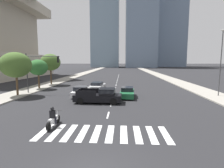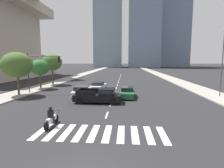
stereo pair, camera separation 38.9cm
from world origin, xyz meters
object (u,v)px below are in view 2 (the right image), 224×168
Objects in this scene: sedan_green_0 at (127,93)px; street_lamp_east at (223,59)px; motorcycle_third at (51,118)px; street_tree_second at (40,67)px; sedan_white_2 at (81,91)px; sedan_white_1 at (98,86)px; traffic_signal_far at (40,66)px; street_tree_third at (52,62)px; street_tree_nearest at (17,65)px; pickup_truck at (100,96)px.

sedan_green_0 is 0.54× the size of street_lamp_east.
street_tree_second is at bearing 30.11° from motorcycle_third.
motorcycle_third is 11.39m from sedan_white_2.
sedan_white_2 reaches higher than sedan_white_1.
sedan_green_0 is at bearing -175.55° from street_lamp_east.
street_lamp_east is (12.22, 0.95, 4.46)m from sedan_green_0.
sedan_white_1 is 0.86× the size of traffic_signal_far.
motorcycle_third is 0.37× the size of street_tree_third.
street_tree_nearest is 1.19× the size of street_tree_second.
pickup_truck is 0.63× the size of street_lamp_east.
sedan_white_2 is 0.81× the size of traffic_signal_far.
sedan_white_1 is 9.41m from traffic_signal_far.
pickup_truck is (2.48, 7.65, 0.23)m from motorcycle_third.
traffic_signal_far reaches higher than street_tree_second.
street_tree_second is at bearing 92.35° from sedan_white_1.
sedan_white_1 is 5.52m from sedan_white_2.
pickup_truck is 0.93× the size of street_tree_nearest.
street_lamp_east is (17.87, 12.05, 4.49)m from motorcycle_third.
street_tree_second is at bearing 54.51° from sedan_white_2.
traffic_signal_far reaches higher than sedan_white_2.
motorcycle_third is 0.41× the size of pickup_truck.
street_tree_second reaches higher than pickup_truck.
sedan_green_0 is 19.17m from street_tree_third.
street_lamp_east is at bearing 97.91° from sedan_green_0.
pickup_truck is at bearing -164.60° from sedan_white_1.
street_tree_third is (-11.76, 14.82, 3.72)m from pickup_truck.
pickup_truck reaches higher than motorcycle_third.
sedan_white_2 is 9.39m from street_tree_nearest.
pickup_truck is at bearing -39.12° from street_tree_second.
street_tree_second is (-14.92, 6.12, 3.07)m from sedan_green_0.
street_lamp_east is at bearing 2.41° from street_tree_nearest.
street_lamp_east reaches higher than street_tree_third.
street_tree_nearest reaches higher than street_tree_second.
motorcycle_third is at bearing -67.56° from street_tree_third.
motorcycle_third is 0.38× the size of street_tree_nearest.
motorcycle_third is 22.01m from street_lamp_east.
sedan_white_2 is 0.95× the size of street_tree_second.
traffic_signal_far is 4.90m from street_tree_second.
street_tree_second is at bearing 90.00° from street_tree_nearest.
street_tree_third is at bearing -123.84° from sedan_green_0.
street_tree_second is at bearing -90.00° from street_tree_third.
motorcycle_third is 0.45× the size of sedan_white_1.
street_tree_third is (-14.92, 11.37, 3.93)m from sedan_green_0.
street_tree_second is (-27.15, 5.17, -1.39)m from street_lamp_east.
sedan_white_2 is at bearing -13.50° from traffic_signal_far.
street_tree_third is (-8.66, 11.10, 3.91)m from sedan_white_2.
sedan_white_1 is 12.33m from street_tree_third.
motorcycle_third is at bearing -106.28° from pickup_truck.
motorcycle_third is 0.26× the size of street_lamp_east.
pickup_truck is 1.17× the size of sedan_white_2.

